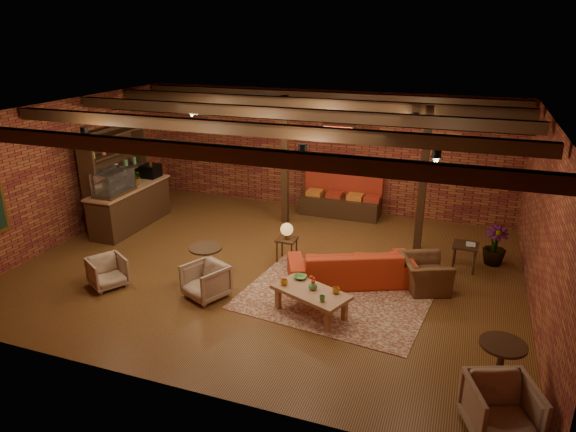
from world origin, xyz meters
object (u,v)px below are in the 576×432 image
(sofa, at_px, (351,265))
(side_table_book, at_px, (466,246))
(armchair_a, at_px, (107,271))
(armchair_b, at_px, (206,280))
(side_table_lamp, at_px, (287,232))
(round_table_right, at_px, (501,359))
(armchair_far, at_px, (502,407))
(plant_tall, at_px, (501,208))
(armchair_right, at_px, (425,269))
(round_table_left, at_px, (206,257))
(coffee_table, at_px, (311,293))

(sofa, distance_m, side_table_book, 2.48)
(armchair_a, height_order, armchair_b, armchair_b)
(side_table_lamp, distance_m, round_table_right, 5.10)
(side_table_lamp, relative_size, round_table_right, 1.16)
(side_table_lamp, relative_size, side_table_book, 1.47)
(armchair_far, height_order, plant_tall, plant_tall)
(armchair_a, relative_size, armchair_right, 0.69)
(round_table_left, relative_size, side_table_book, 1.17)
(coffee_table, bearing_deg, round_table_left, 166.14)
(sofa, relative_size, side_table_book, 4.18)
(coffee_table, distance_m, armchair_a, 4.00)
(armchair_b, height_order, armchair_right, armchair_right)
(sofa, xyz_separation_m, round_table_left, (-2.72, -0.84, 0.10))
(round_table_left, distance_m, armchair_far, 5.92)
(side_table_lamp, bearing_deg, armchair_a, -141.48)
(armchair_a, distance_m, side_table_book, 7.15)
(armchair_a, relative_size, armchair_b, 0.91)
(round_table_left, bearing_deg, armchair_b, -62.53)
(coffee_table, height_order, armchair_a, coffee_table)
(armchair_right, height_order, plant_tall, plant_tall)
(plant_tall, bearing_deg, round_table_left, -153.85)
(round_table_right, bearing_deg, side_table_book, 98.66)
(sofa, distance_m, armchair_far, 4.26)
(side_table_lamp, xyz_separation_m, armchair_b, (-0.86, -2.01, -0.29))
(coffee_table, xyz_separation_m, round_table_right, (3.03, -1.02, 0.08))
(plant_tall, bearing_deg, coffee_table, -133.29)
(sofa, bearing_deg, coffee_table, 51.30)
(coffee_table, distance_m, round_table_right, 3.20)
(round_table_right, bearing_deg, armchair_right, 115.65)
(side_table_lamp, bearing_deg, side_table_book, 13.18)
(coffee_table, bearing_deg, armchair_right, 42.60)
(sofa, bearing_deg, armchair_far, 104.74)
(armchair_far, bearing_deg, round_table_left, 134.03)
(armchair_a, height_order, plant_tall, plant_tall)
(coffee_table, bearing_deg, armchair_far, -32.26)
(round_table_right, xyz_separation_m, plant_tall, (0.00, 4.24, 0.77))
(side_table_lamp, height_order, side_table_book, side_table_lamp)
(sofa, height_order, round_table_left, sofa)
(side_table_lamp, height_order, armchair_far, side_table_lamp)
(armchair_b, bearing_deg, armchair_far, 4.72)
(armchair_a, bearing_deg, coffee_table, -53.37)
(armchair_a, bearing_deg, side_table_book, -32.70)
(side_table_book, bearing_deg, armchair_right, -121.50)
(sofa, relative_size, armchair_b, 3.37)
(round_table_right, relative_size, plant_tall, 0.29)
(armchair_right, bearing_deg, armchair_a, 86.11)
(armchair_right, relative_size, armchair_far, 1.18)
(sofa, height_order, side_table_lamp, side_table_lamp)
(coffee_table, height_order, round_table_left, coffee_table)
(armchair_far, bearing_deg, sofa, 107.51)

